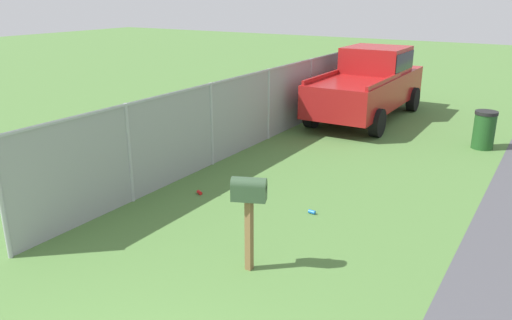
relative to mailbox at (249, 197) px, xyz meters
name	(u,v)px	position (x,y,z in m)	size (l,w,h in m)	color
mailbox	(249,197)	(0.00, 0.00, 0.00)	(0.36, 0.50, 1.35)	brown
pickup_truck	(370,81)	(9.46, 1.72, 0.03)	(5.46, 2.20, 2.09)	maroon
trash_bin	(484,130)	(7.83, -1.81, -0.61)	(0.53, 0.53, 0.93)	#1E4C1E
fence_section	(268,102)	(5.81, 3.11, -0.09)	(14.79, 0.07, 1.83)	#9EA3A8
litter_can_midfield_b	(312,212)	(2.12, 0.06, -1.04)	(0.07, 0.07, 0.12)	blue
litter_can_far_scatter	(199,193)	(1.80, 2.27, -1.04)	(0.07, 0.07, 0.12)	red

